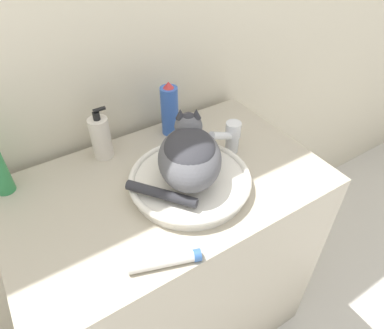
{
  "coord_description": "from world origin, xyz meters",
  "views": [
    {
      "loc": [
        -0.34,
        -0.38,
        1.59
      ],
      "look_at": [
        0.05,
        0.23,
        0.97
      ],
      "focal_mm": 32.0,
      "sensor_mm": 36.0,
      "label": 1
    }
  ],
  "objects": [
    {
      "name": "soap_pump_bottle",
      "position": [
        -0.11,
        0.51,
        0.95
      ],
      "size": [
        0.06,
        0.06,
        0.18
      ],
      "color": "silver",
      "rests_on": "vanity_counter"
    },
    {
      "name": "faucet",
      "position": [
        0.24,
        0.31,
        0.95
      ],
      "size": [
        0.15,
        0.08,
        0.14
      ],
      "rotation": [
        0.0,
        0.0,
        -2.81
      ],
      "color": "silver",
      "rests_on": "vanity_counter"
    },
    {
      "name": "cat",
      "position": [
        0.05,
        0.25,
        1.0
      ],
      "size": [
        0.32,
        0.3,
        0.16
      ],
      "rotation": [
        0.0,
        0.0,
        1.05
      ],
      "color": "#56565B",
      "rests_on": "sink_basin"
    },
    {
      "name": "vanity_counter",
      "position": [
        0.0,
        0.29,
        0.44
      ],
      "size": [
        0.96,
        0.58,
        0.88
      ],
      "color": "#B2A893",
      "rests_on": "ground_plane"
    },
    {
      "name": "sink_basin",
      "position": [
        0.05,
        0.24,
        0.9
      ],
      "size": [
        0.36,
        0.36,
        0.04
      ],
      "color": "white",
      "rests_on": "vanity_counter"
    },
    {
      "name": "wall_back",
      "position": [
        0.0,
        0.64,
        1.2
      ],
      "size": [
        8.0,
        0.05,
        2.4
      ],
      "color": "beige",
      "rests_on": "ground_plane"
    },
    {
      "name": "spray_bottle_trigger",
      "position": [
        0.14,
        0.51,
        0.97
      ],
      "size": [
        0.06,
        0.06,
        0.2
      ],
      "color": "#335BB7",
      "rests_on": "vanity_counter"
    },
    {
      "name": "cream_tube",
      "position": [
        -0.14,
        0.04,
        0.89
      ],
      "size": [
        0.17,
        0.08,
        0.03
      ],
      "rotation": [
        0.0,
        0.0,
        -0.33
      ],
      "color": "silver",
      "rests_on": "vanity_counter"
    }
  ]
}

